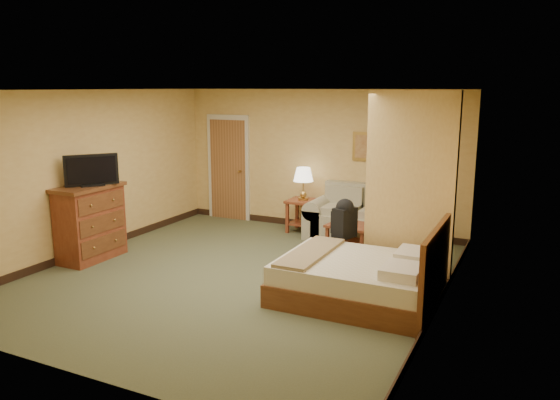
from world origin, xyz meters
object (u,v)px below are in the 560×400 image
Objects in this scene: bed at (361,279)px; loveseat at (362,223)px; coffee_table at (353,231)px; dresser at (90,222)px.

loveseat is at bearing 107.48° from bed.
coffee_table is 0.68× the size of dresser.
dresser reaches higher than coffee_table.
dresser is at bearing -177.35° from bed.
bed is at bearing -68.71° from coffee_table.
coffee_table is (0.07, -0.68, 0.02)m from loveseat.
dresser is at bearing -140.21° from loveseat.
loveseat is 1.62× the size of dresser.
coffee_table is 4.16m from dresser.
bed is at bearing -72.52° from loveseat.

